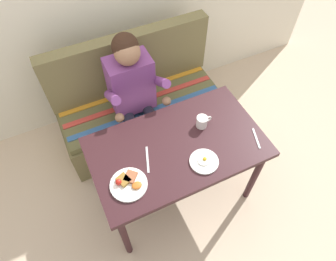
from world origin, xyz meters
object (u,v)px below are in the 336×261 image
at_px(knife, 148,159).
at_px(coffee_mug, 202,121).
at_px(plate_breakfast, 128,183).
at_px(person, 134,92).
at_px(couch, 140,107).
at_px(fork, 256,138).
at_px(table, 177,152).
at_px(plate_eggs, 204,161).

bearing_deg(knife, coffee_mug, 31.01).
bearing_deg(plate_breakfast, person, 65.92).
relative_size(couch, fork, 8.47).
xyz_separation_m(table, plate_eggs, (0.10, -0.19, 0.09)).
bearing_deg(plate_breakfast, plate_eggs, -6.80).
xyz_separation_m(table, fork, (0.52, -0.18, 0.08)).
bearing_deg(table, plate_eggs, -62.16).
bearing_deg(knife, fork, 6.68).
height_order(person, plate_eggs, person).
xyz_separation_m(fork, knife, (-0.75, 0.17, 0.00)).
bearing_deg(person, couch, 64.35).
xyz_separation_m(plate_breakfast, fork, (0.93, -0.05, -0.01)).
bearing_deg(person, plate_breakfast, -114.08).
bearing_deg(plate_eggs, couch, 96.02).
xyz_separation_m(plate_breakfast, plate_eggs, (0.51, -0.06, -0.00)).
bearing_deg(couch, plate_breakfast, -114.39).
bearing_deg(knife, couch, 92.81).
relative_size(table, person, 0.99).
height_order(table, coffee_mug, coffee_mug).
height_order(plate_eggs, fork, plate_eggs).
relative_size(coffee_mug, knife, 0.59).
height_order(table, plate_eggs, plate_eggs).
relative_size(fork, knife, 0.85).
bearing_deg(person, plate_eggs, -76.68).
distance_m(couch, coffee_mug, 0.85).
relative_size(coffee_mug, fork, 0.69).
distance_m(plate_breakfast, fork, 0.93).
xyz_separation_m(plate_eggs, knife, (-0.33, 0.18, -0.01)).
bearing_deg(plate_eggs, fork, 1.32).
xyz_separation_m(coffee_mug, knife, (-0.46, -0.10, -0.04)).
height_order(person, plate_breakfast, person).
height_order(table, couch, couch).
bearing_deg(couch, coffee_mug, -70.98).
height_order(couch, person, person).
height_order(couch, knife, couch).
distance_m(table, knife, 0.24).
bearing_deg(table, plate_breakfast, -162.18).
bearing_deg(person, fork, -51.80).
xyz_separation_m(table, couch, (0.00, 0.76, -0.32)).
height_order(coffee_mug, knife, coffee_mug).
bearing_deg(coffee_mug, plate_breakfast, -161.66).
xyz_separation_m(plate_eggs, fork, (0.42, 0.01, -0.01)).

